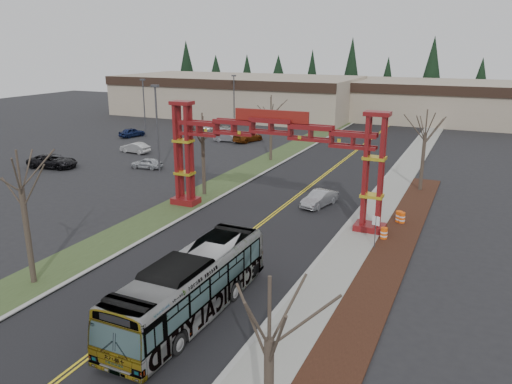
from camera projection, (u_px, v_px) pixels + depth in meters
The scene contains 34 objects.
ground at pixel (128, 327), 24.54m from camera, with size 200.00×200.00×0.00m, color black.
road at pixel (300, 194), 46.33m from camera, with size 12.00×110.00×0.02m, color black.
lane_line_left at pixel (299, 194), 46.38m from camera, with size 0.12×100.00×0.01m, color yellow.
lane_line_right at pixel (301, 194), 46.28m from camera, with size 0.12×100.00×0.01m, color yellow.
curb_right at pixel (366, 202), 43.86m from camera, with size 0.30×110.00×0.15m, color #A8A9A3.
sidewalk_right at pixel (382, 204), 43.28m from camera, with size 2.60×110.00×0.14m, color gray.
landscape_strip at pixel (377, 281), 29.17m from camera, with size 2.60×50.00×0.12m, color black.
grass_median at pixel (224, 184), 49.52m from camera, with size 4.00×110.00×0.08m, color #374824.
curb_left at pixel (241, 186), 48.77m from camera, with size 0.30×110.00×0.15m, color #A8A9A3.
gateway_arch at pixel (271, 144), 38.54m from camera, with size 18.20×1.60×8.90m.
retail_building_west at pixel (238, 95), 98.19m from camera, with size 46.00×22.30×7.50m.
retail_building_east at pixel (457, 102), 89.25m from camera, with size 38.00×20.30×7.00m.
conifer_treeline at pixel (412, 79), 102.81m from camera, with size 116.10×5.60×13.00m.
transit_bus at pixel (191, 286), 25.13m from camera, with size 2.75×11.77×3.28m, color #96999C.
silver_sedan at pixel (320, 199), 42.74m from camera, with size 1.43×4.10×1.35m, color #A5A8AD.
parked_car_near_a at pixel (147, 163), 55.79m from camera, with size 1.44×3.58×1.22m, color silver.
parked_car_near_b at pixel (135, 148), 63.79m from camera, with size 1.43×4.11×1.35m, color silver.
parked_car_near_c at pixel (53, 161), 56.08m from camera, with size 2.54×5.52×1.53m, color black.
parked_car_mid_a at pixel (248, 137), 71.18m from camera, with size 2.05×5.05×1.47m, color brown.
parked_car_mid_b at pixel (132, 132), 74.96m from camera, with size 1.63×4.06×1.38m, color navy.
parked_car_far_a at pixel (228, 137), 71.22m from camera, with size 1.36×3.89×1.28m, color #97979E.
parked_car_far_b at pixel (216, 128), 78.10m from camera, with size 2.48×5.37×1.49m, color silver.
bare_tree_median_near at pixel (21, 189), 27.47m from camera, with size 3.28×3.28×7.91m.
bare_tree_median_mid at pixel (203, 137), 44.67m from camera, with size 3.26×3.26×7.57m.
bare_tree_median_far at pixel (271, 114), 58.35m from camera, with size 3.32×3.32×7.75m.
bare_tree_right_near at pixel (269, 341), 14.04m from camera, with size 2.97×2.97×7.33m.
bare_tree_right_far at pixel (425, 133), 45.90m from camera, with size 3.28×3.28×7.71m.
light_pole_near at pixel (157, 123), 52.82m from camera, with size 0.81×0.41×9.36m.
light_pole_mid at pixel (144, 104), 73.92m from camera, with size 0.74×0.37×8.55m.
light_pole_far at pixel (234, 97), 84.34m from camera, with size 0.74×0.37×8.49m.
street_sign at pixel (376, 226), 33.46m from camera, with size 0.52×0.20×2.34m.
barrel_south at pixel (384, 234), 35.35m from camera, with size 0.50×0.50×0.92m.
barrel_mid at pixel (399, 217), 38.70m from camera, with size 0.53×0.53×0.98m.
barrel_north at pixel (402, 218), 38.49m from camera, with size 0.51×0.51×0.95m.
Camera 1 is at (14.78, -17.04, 13.34)m, focal length 35.00 mm.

